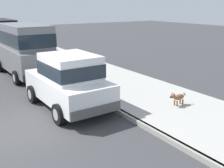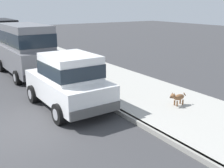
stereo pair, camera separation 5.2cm
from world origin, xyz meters
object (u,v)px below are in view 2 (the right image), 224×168
(car_grey_van, at_px, (26,47))
(car_black_van, at_px, (0,37))
(car_white_hatchback, at_px, (69,80))
(dog_brown, at_px, (178,97))

(car_grey_van, xyz_separation_m, car_black_van, (-0.09, 5.66, 0.00))
(car_grey_van, bearing_deg, car_black_van, 90.92)
(car_white_hatchback, height_order, car_black_van, car_black_van)
(car_grey_van, height_order, dog_brown, car_grey_van)
(car_grey_van, distance_m, car_black_van, 5.66)
(car_white_hatchback, distance_m, car_black_van, 11.06)
(car_white_hatchback, xyz_separation_m, car_black_van, (0.05, 11.05, 0.42))
(car_grey_van, bearing_deg, dog_brown, -69.16)
(car_black_van, relative_size, dog_brown, 6.53)
(car_white_hatchback, bearing_deg, car_grey_van, 88.47)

